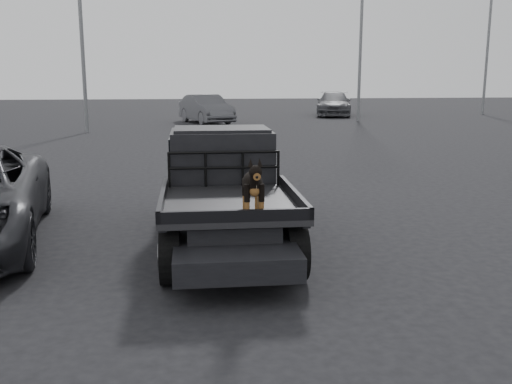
{
  "coord_description": "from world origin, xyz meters",
  "views": [
    {
      "loc": [
        -0.59,
        -7.2,
        2.68
      ],
      "look_at": [
        0.18,
        -0.52,
        1.3
      ],
      "focal_mm": 40.0,
      "sensor_mm": 36.0,
      "label": 1
    }
  ],
  "objects_px": {
    "dog": "(253,188)",
    "distant_car_b": "(334,104)",
    "flatbed_ute": "(226,217)",
    "distant_car_a": "(206,109)",
    "floodlight_far": "(491,1)"
  },
  "relations": [
    {
      "from": "dog",
      "to": "floodlight_far",
      "type": "xyz_separation_m",
      "value": [
        19.51,
        30.9,
        6.26
      ]
    },
    {
      "from": "dog",
      "to": "floodlight_far",
      "type": "distance_m",
      "value": 37.08
    },
    {
      "from": "flatbed_ute",
      "to": "distant_car_b",
      "type": "bearing_deg",
      "value": 72.58
    },
    {
      "from": "flatbed_ute",
      "to": "dog",
      "type": "xyz_separation_m",
      "value": [
        0.24,
        -1.85,
        0.83
      ]
    },
    {
      "from": "floodlight_far",
      "to": "distant_car_a",
      "type": "bearing_deg",
      "value": -165.02
    },
    {
      "from": "distant_car_a",
      "to": "dog",
      "type": "bearing_deg",
      "value": -109.44
    },
    {
      "from": "dog",
      "to": "floodlight_far",
      "type": "bearing_deg",
      "value": 57.74
    },
    {
      "from": "dog",
      "to": "distant_car_b",
      "type": "xyz_separation_m",
      "value": [
        8.91,
        31.01,
        -0.5
      ]
    },
    {
      "from": "distant_car_a",
      "to": "floodlight_far",
      "type": "bearing_deg",
      "value": -4.13
    },
    {
      "from": "distant_car_a",
      "to": "floodlight_far",
      "type": "relative_size",
      "value": 0.35
    },
    {
      "from": "flatbed_ute",
      "to": "dog",
      "type": "bearing_deg",
      "value": -82.73
    },
    {
      "from": "distant_car_b",
      "to": "floodlight_far",
      "type": "bearing_deg",
      "value": 13.56
    },
    {
      "from": "flatbed_ute",
      "to": "distant_car_a",
      "type": "distance_m",
      "value": 23.88
    },
    {
      "from": "dog",
      "to": "distant_car_a",
      "type": "height_order",
      "value": "dog"
    },
    {
      "from": "floodlight_far",
      "to": "flatbed_ute",
      "type": "bearing_deg",
      "value": -124.2
    }
  ]
}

